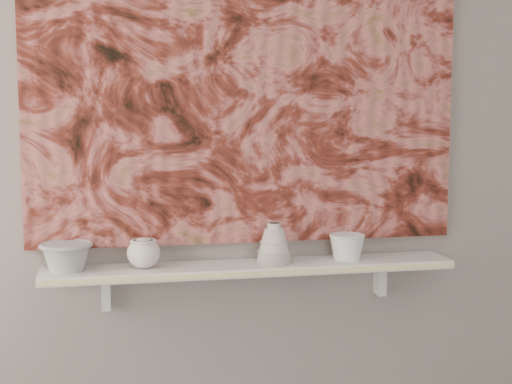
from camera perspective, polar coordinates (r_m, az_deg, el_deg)
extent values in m
plane|color=gray|center=(2.48, -0.78, 4.25)|extent=(3.60, 0.00, 3.60)
cube|color=silver|center=(2.44, -0.35, -6.08)|extent=(1.40, 0.18, 0.03)
cube|color=#F4E6A2|center=(2.36, 0.08, -6.56)|extent=(1.40, 0.01, 0.02)
cube|color=silver|center=(2.48, -11.93, -7.81)|extent=(0.03, 0.06, 0.12)
cube|color=silver|center=(2.66, 9.88, -6.82)|extent=(0.03, 0.06, 0.12)
cube|color=maroon|center=(2.47, -0.72, 8.65)|extent=(1.50, 0.02, 1.10)
cube|color=black|center=(2.58, 9.19, 1.63)|extent=(0.09, 0.00, 0.08)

